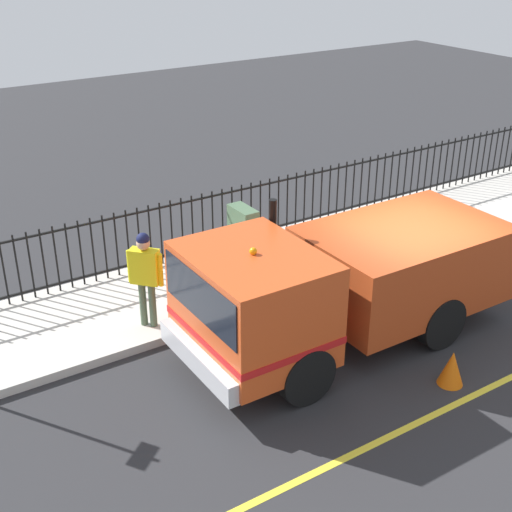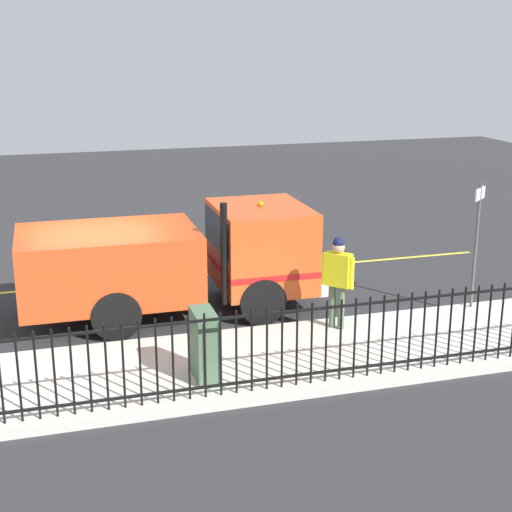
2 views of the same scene
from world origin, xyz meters
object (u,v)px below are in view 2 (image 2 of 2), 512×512
(work_truck, at_px, (186,255))
(utility_cabinet, at_px, (204,345))
(street_sign, at_px, (477,232))
(worker_standing, at_px, (338,273))
(traffic_cone, at_px, (132,275))

(work_truck, height_order, utility_cabinet, work_truck)
(work_truck, distance_m, street_sign, 5.95)
(work_truck, xyz_separation_m, street_sign, (1.78, 5.66, 0.51))
(work_truck, bearing_deg, utility_cabinet, -6.25)
(work_truck, relative_size, street_sign, 2.34)
(worker_standing, bearing_deg, utility_cabinet, 74.28)
(worker_standing, xyz_separation_m, traffic_cone, (-4.06, -3.41, -0.97))
(work_truck, distance_m, worker_standing, 3.27)
(utility_cabinet, distance_m, street_sign, 6.40)
(utility_cabinet, height_order, street_sign, street_sign)
(work_truck, relative_size, traffic_cone, 10.18)
(work_truck, height_order, traffic_cone, work_truck)
(worker_standing, xyz_separation_m, utility_cabinet, (1.45, -2.92, -0.53))
(traffic_cone, relative_size, street_sign, 0.23)
(work_truck, height_order, street_sign, street_sign)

